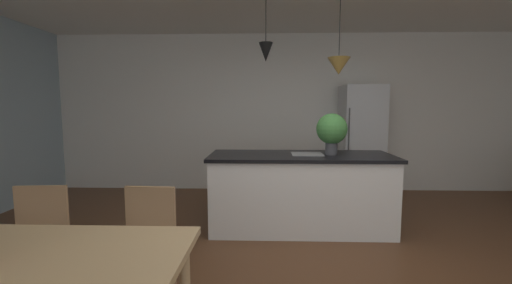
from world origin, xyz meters
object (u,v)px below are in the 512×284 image
(chair_far_right, at_px, (144,245))
(potted_plant_on_island, at_px, (332,130))
(refrigerator, at_px, (361,141))
(chair_far_left, at_px, (33,244))
(kitchen_island, at_px, (300,191))

(chair_far_right, height_order, potted_plant_on_island, potted_plant_on_island)
(refrigerator, bearing_deg, chair_far_left, -135.34)
(refrigerator, bearing_deg, chair_far_right, -127.17)
(chair_far_left, bearing_deg, potted_plant_on_island, 33.66)
(chair_far_right, height_order, kitchen_island, kitchen_island)
(chair_far_left, distance_m, refrigerator, 4.55)
(potted_plant_on_island, bearing_deg, kitchen_island, 180.00)
(chair_far_right, height_order, refrigerator, refrigerator)
(chair_far_right, xyz_separation_m, refrigerator, (2.42, 3.19, 0.43))
(chair_far_left, relative_size, potted_plant_on_island, 1.80)
(chair_far_right, bearing_deg, refrigerator, 52.83)
(chair_far_right, bearing_deg, potted_plant_on_island, 44.88)
(chair_far_left, distance_m, chair_far_right, 0.81)
(chair_far_left, height_order, potted_plant_on_island, potted_plant_on_island)
(chair_far_right, distance_m, refrigerator, 4.02)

